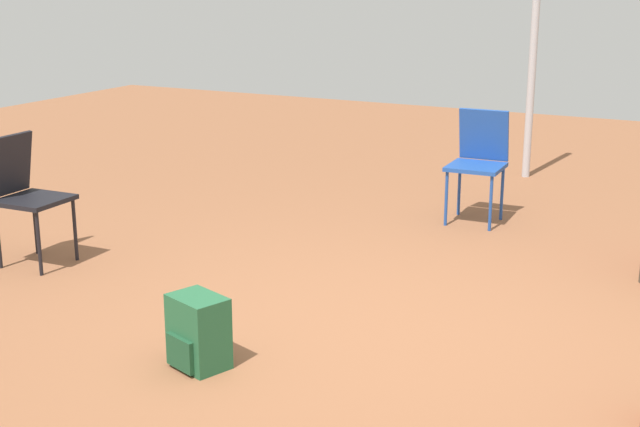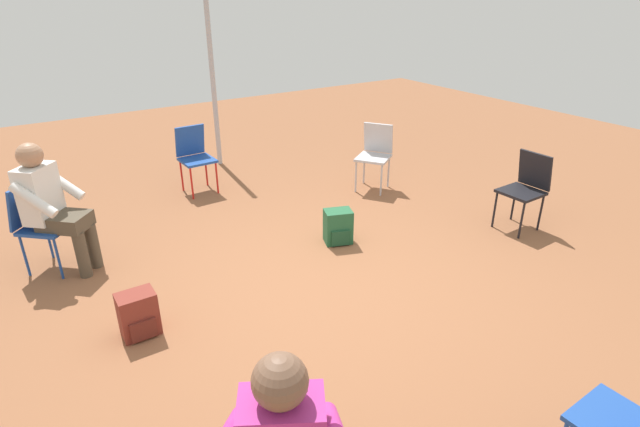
# 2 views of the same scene
# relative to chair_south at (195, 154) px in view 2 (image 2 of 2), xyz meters

# --- Properties ---
(ground_plane) EXTENTS (15.85, 15.85, 0.00)m
(ground_plane) POSITION_rel_chair_south_xyz_m (-0.08, 2.86, -0.50)
(ground_plane) COLOR brown
(chair_south) EXTENTS (0.41, 0.45, 0.85)m
(chair_south) POSITION_rel_chair_south_xyz_m (0.00, 0.00, 0.00)
(chair_south) COLOR #1E4799
(chair_south) RESTS_ON ground
(chair_southwest) EXTENTS (0.58, 0.57, 0.85)m
(chair_southwest) POSITION_rel_chair_south_xyz_m (-2.00, 1.18, 0.00)
(chair_southwest) COLOR #B7B7BC
(chair_southwest) RESTS_ON ground
(chair_north) EXTENTS (0.41, 0.45, 0.85)m
(chair_north) POSITION_rel_chair_south_xyz_m (-0.31, 5.35, 0.00)
(chair_north) COLOR #1E4799
(chair_north) RESTS_ON ground
(chair_west) EXTENTS (0.45, 0.41, 0.85)m
(chair_west) POSITION_rel_chair_south_xyz_m (-2.62, 3.01, 0.00)
(chair_west) COLOR black
(chair_west) RESTS_ON ground
(chair_southeast) EXTENTS (0.59, 0.58, 0.85)m
(chair_southeast) POSITION_rel_chair_south_xyz_m (1.90, 1.11, 0.00)
(chair_southeast) COLOR #1E4799
(chair_southeast) RESTS_ON ground
(person_in_white) EXTENTS (0.63, 0.63, 1.24)m
(person_in_white) POSITION_rel_chair_south_xyz_m (1.78, 1.22, 0.20)
(person_in_white) COLOR #4C4233
(person_in_white) RESTS_ON ground
(backpack_near_laptop_user) EXTENTS (0.28, 0.25, 0.36)m
(backpack_near_laptop_user) POSITION_rel_chair_south_xyz_m (1.44, 2.60, -0.34)
(backpack_near_laptop_user) COLOR maroon
(backpack_near_laptop_user) RESTS_ON ground
(backpack_by_empty_chair) EXTENTS (0.33, 0.30, 0.36)m
(backpack_by_empty_chair) POSITION_rel_chair_south_xyz_m (-0.71, 2.19, -0.34)
(backpack_by_empty_chair) COLOR #235B38
(backpack_by_empty_chair) RESTS_ON ground
(tent_pole_far) EXTENTS (0.07, 0.07, 2.68)m
(tent_pole_far) POSITION_rel_chair_south_xyz_m (-0.66, -0.85, 0.84)
(tent_pole_far) COLOR #B2B2B7
(tent_pole_far) RESTS_ON ground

